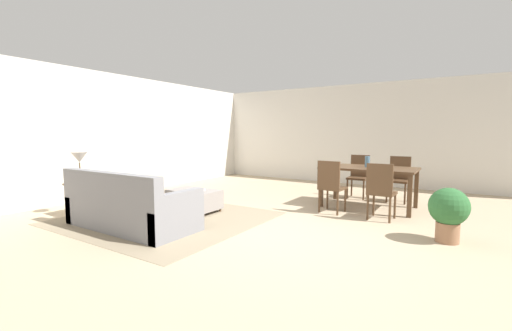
% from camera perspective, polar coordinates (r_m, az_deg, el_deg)
% --- Properties ---
extents(ground_plane, '(10.80, 10.80, 0.00)m').
position_cam_1_polar(ground_plane, '(4.85, 4.19, -11.15)').
color(ground_plane, tan).
extents(wall_back, '(9.00, 0.12, 2.70)m').
position_cam_1_polar(wall_back, '(9.35, 19.01, 5.04)').
color(wall_back, silver).
rests_on(wall_back, ground_plane).
extents(wall_left, '(0.12, 11.00, 2.70)m').
position_cam_1_polar(wall_left, '(8.12, -23.15, 4.85)').
color(wall_left, silver).
rests_on(wall_left, ground_plane).
extents(area_rug, '(3.00, 2.80, 0.01)m').
position_cam_1_polar(area_rug, '(5.70, -15.17, -8.72)').
color(area_rug, gray).
rests_on(area_rug, ground_plane).
extents(couch, '(2.04, 0.89, 0.86)m').
position_cam_1_polar(couch, '(5.26, -20.98, -6.86)').
color(couch, gray).
rests_on(couch, ground_plane).
extents(ottoman_table, '(0.91, 0.54, 0.39)m').
position_cam_1_polar(ottoman_table, '(6.04, -10.60, -5.67)').
color(ottoman_table, gray).
rests_on(ottoman_table, ground_plane).
extents(side_table, '(0.40, 0.40, 0.56)m').
position_cam_1_polar(side_table, '(6.34, -27.93, -3.71)').
color(side_table, olive).
rests_on(side_table, ground_plane).
extents(table_lamp, '(0.26, 0.26, 0.53)m').
position_cam_1_polar(table_lamp, '(6.29, -28.15, 1.03)').
color(table_lamp, brown).
rests_on(table_lamp, side_table).
extents(dining_table, '(1.66, 0.96, 0.76)m').
position_cam_1_polar(dining_table, '(6.54, 18.85, -1.05)').
color(dining_table, '#513823').
rests_on(dining_table, ground_plane).
extents(dining_chair_near_left, '(0.43, 0.43, 0.92)m').
position_cam_1_polar(dining_chair_near_left, '(5.90, 12.74, -3.06)').
color(dining_chair_near_left, '#513823').
rests_on(dining_chair_near_left, ground_plane).
extents(dining_chair_near_right, '(0.42, 0.42, 0.92)m').
position_cam_1_polar(dining_chair_near_right, '(5.64, 20.68, -3.70)').
color(dining_chair_near_right, '#513823').
rests_on(dining_chair_near_right, ground_plane).
extents(dining_chair_far_left, '(0.41, 0.41, 0.92)m').
position_cam_1_polar(dining_chair_far_left, '(7.49, 17.29, -1.35)').
color(dining_chair_far_left, '#513823').
rests_on(dining_chair_far_left, ground_plane).
extents(dining_chair_far_right, '(0.41, 0.41, 0.92)m').
position_cam_1_polar(dining_chair_far_right, '(7.34, 23.40, -1.70)').
color(dining_chair_far_right, '#513823').
rests_on(dining_chair_far_right, ground_plane).
extents(vase_centerpiece, '(0.09, 0.09, 0.20)m').
position_cam_1_polar(vase_centerpiece, '(6.52, 18.62, 0.62)').
color(vase_centerpiece, slate).
rests_on(vase_centerpiece, dining_table).
extents(book_on_ottoman, '(0.28, 0.23, 0.03)m').
position_cam_1_polar(book_on_ottoman, '(5.94, -10.25, -4.10)').
color(book_on_ottoman, silver).
rests_on(book_on_ottoman, ottoman_table).
extents(potted_plant, '(0.48, 0.48, 0.71)m').
position_cam_1_polar(potted_plant, '(4.91, 30.25, -6.72)').
color(potted_plant, '#996B4C').
rests_on(potted_plant, ground_plane).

